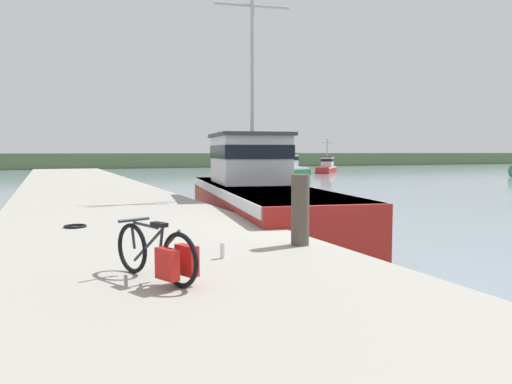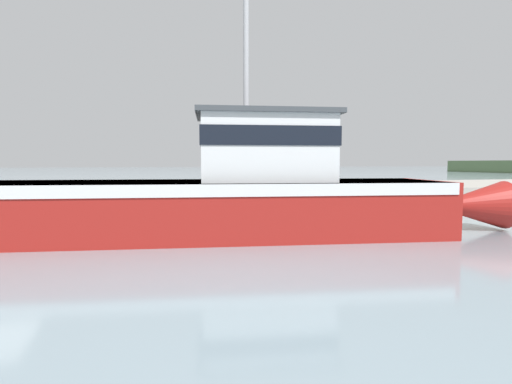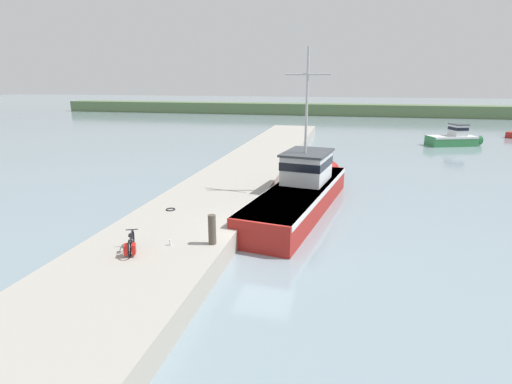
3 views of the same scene
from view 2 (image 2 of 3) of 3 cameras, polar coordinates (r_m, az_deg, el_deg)
dock_pier at (r=15.36m, az=-30.94°, el=-1.63°), size 5.59×80.00×0.95m
fishing_boat_main at (r=10.24m, az=-3.41°, el=-0.03°), size 4.78×14.49×8.79m
hose_coil at (r=16.10m, az=-24.51°, el=0.61°), size 0.45×0.45×0.05m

